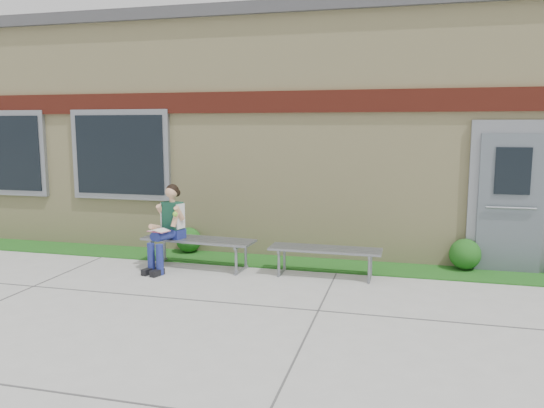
# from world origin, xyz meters

# --- Properties ---
(ground) EXTENTS (80.00, 80.00, 0.00)m
(ground) POSITION_xyz_m (0.00, 0.00, 0.00)
(ground) COLOR #9E9E99
(ground) RESTS_ON ground
(grass_strip) EXTENTS (16.00, 0.80, 0.02)m
(grass_strip) POSITION_xyz_m (0.00, 2.60, 0.01)
(grass_strip) COLOR #194713
(grass_strip) RESTS_ON ground
(school_building) EXTENTS (16.20, 6.22, 4.20)m
(school_building) POSITION_xyz_m (-0.00, 5.99, 2.10)
(school_building) COLOR beige
(school_building) RESTS_ON ground
(bench_left) EXTENTS (1.82, 0.63, 0.47)m
(bench_left) POSITION_xyz_m (-1.15, 2.00, 0.36)
(bench_left) COLOR slate
(bench_left) RESTS_ON ground
(bench_right) EXTENTS (1.65, 0.46, 0.43)m
(bench_right) POSITION_xyz_m (0.85, 2.00, 0.33)
(bench_right) COLOR slate
(bench_right) RESTS_ON ground
(girl) EXTENTS (0.49, 0.81, 1.32)m
(girl) POSITION_xyz_m (-1.57, 1.81, 0.70)
(girl) COLOR navy
(girl) RESTS_ON ground
(shrub_mid) EXTENTS (0.44, 0.44, 0.44)m
(shrub_mid) POSITION_xyz_m (-1.68, 2.85, 0.24)
(shrub_mid) COLOR #194713
(shrub_mid) RESTS_ON grass_strip
(shrub_east) EXTENTS (0.47, 0.47, 0.47)m
(shrub_east) POSITION_xyz_m (2.89, 2.85, 0.26)
(shrub_east) COLOR #194713
(shrub_east) RESTS_ON grass_strip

